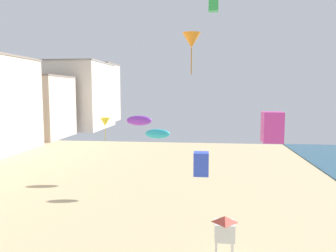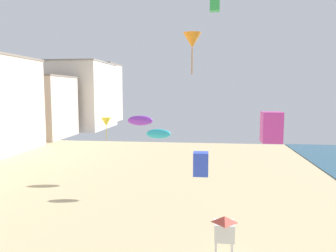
{
  "view_description": "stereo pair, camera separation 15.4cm",
  "coord_description": "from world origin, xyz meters",
  "px_view_note": "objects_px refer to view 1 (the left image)",
  "views": [
    {
      "loc": [
        9.21,
        -0.0,
        9.49
      ],
      "look_at": [
        6.98,
        19.95,
        7.35
      ],
      "focal_mm": 35.21,
      "sensor_mm": 36.0,
      "label": 1
    },
    {
      "loc": [
        9.37,
        0.01,
        9.49
      ],
      "look_at": [
        6.98,
        19.95,
        7.35
      ],
      "focal_mm": 35.21,
      "sensor_mm": 36.0,
      "label": 2
    }
  ],
  "objects_px": {
    "kite_blue_box": "(201,164)",
    "kite_orange_delta": "(192,40)",
    "lifeguard_stand": "(224,228)",
    "kite_purple_parafoil": "(139,121)",
    "kite_magenta_box": "(272,127)",
    "kite_yellow_delta": "(105,122)",
    "kite_green_box": "(213,3)",
    "kite_cyan_parafoil": "(158,134)"
  },
  "relations": [
    {
      "from": "lifeguard_stand",
      "to": "kite_yellow_delta",
      "type": "relative_size",
      "value": 1.08
    },
    {
      "from": "lifeguard_stand",
      "to": "kite_yellow_delta",
      "type": "bearing_deg",
      "value": 114.62
    },
    {
      "from": "kite_yellow_delta",
      "to": "kite_green_box",
      "type": "bearing_deg",
      "value": 32.8
    },
    {
      "from": "kite_green_box",
      "to": "kite_purple_parafoil",
      "type": "relative_size",
      "value": 0.6
    },
    {
      "from": "kite_cyan_parafoil",
      "to": "kite_yellow_delta",
      "type": "distance_m",
      "value": 5.51
    },
    {
      "from": "kite_green_box",
      "to": "kite_cyan_parafoil",
      "type": "bearing_deg",
      "value": -125.1
    },
    {
      "from": "kite_orange_delta",
      "to": "kite_cyan_parafoil",
      "type": "bearing_deg",
      "value": 128.32
    },
    {
      "from": "kite_purple_parafoil",
      "to": "kite_orange_delta",
      "type": "distance_m",
      "value": 13.07
    },
    {
      "from": "lifeguard_stand",
      "to": "kite_orange_delta",
      "type": "bearing_deg",
      "value": 90.46
    },
    {
      "from": "kite_green_box",
      "to": "kite_orange_delta",
      "type": "relative_size",
      "value": 0.52
    },
    {
      "from": "kite_blue_box",
      "to": "kite_orange_delta",
      "type": "bearing_deg",
      "value": 95.93
    },
    {
      "from": "lifeguard_stand",
      "to": "kite_purple_parafoil",
      "type": "distance_m",
      "value": 20.18
    },
    {
      "from": "lifeguard_stand",
      "to": "kite_magenta_box",
      "type": "height_order",
      "value": "kite_magenta_box"
    },
    {
      "from": "kite_blue_box",
      "to": "kite_cyan_parafoil",
      "type": "height_order",
      "value": "kite_blue_box"
    },
    {
      "from": "kite_purple_parafoil",
      "to": "kite_orange_delta",
      "type": "height_order",
      "value": "kite_orange_delta"
    },
    {
      "from": "lifeguard_stand",
      "to": "kite_cyan_parafoil",
      "type": "xyz_separation_m",
      "value": [
        -5.66,
        13.09,
        3.56
      ]
    },
    {
      "from": "lifeguard_stand",
      "to": "kite_cyan_parafoil",
      "type": "relative_size",
      "value": 1.07
    },
    {
      "from": "kite_orange_delta",
      "to": "lifeguard_stand",
      "type": "bearing_deg",
      "value": -75.43
    },
    {
      "from": "kite_green_box",
      "to": "lifeguard_stand",
      "type": "bearing_deg",
      "value": -89.01
    },
    {
      "from": "kite_cyan_parafoil",
      "to": "kite_purple_parafoil",
      "type": "distance_m",
      "value": 5.52
    },
    {
      "from": "kite_cyan_parafoil",
      "to": "kite_yellow_delta",
      "type": "xyz_separation_m",
      "value": [
        -5.37,
        0.67,
        1.03
      ]
    },
    {
      "from": "lifeguard_stand",
      "to": "kite_purple_parafoil",
      "type": "bearing_deg",
      "value": 101.19
    },
    {
      "from": "lifeguard_stand",
      "to": "kite_magenta_box",
      "type": "relative_size",
      "value": 1.86
    },
    {
      "from": "kite_magenta_box",
      "to": "kite_yellow_delta",
      "type": "bearing_deg",
      "value": 127.53
    },
    {
      "from": "kite_blue_box",
      "to": "kite_purple_parafoil",
      "type": "bearing_deg",
      "value": 111.29
    },
    {
      "from": "kite_green_box",
      "to": "kite_blue_box",
      "type": "distance_m",
      "value": 25.11
    },
    {
      "from": "lifeguard_stand",
      "to": "kite_blue_box",
      "type": "height_order",
      "value": "kite_blue_box"
    },
    {
      "from": "kite_yellow_delta",
      "to": "kite_magenta_box",
      "type": "distance_m",
      "value": 21.15
    },
    {
      "from": "kite_blue_box",
      "to": "kite_yellow_delta",
      "type": "relative_size",
      "value": 0.54
    },
    {
      "from": "lifeguard_stand",
      "to": "kite_magenta_box",
      "type": "bearing_deg",
      "value": -72.67
    },
    {
      "from": "kite_green_box",
      "to": "kite_blue_box",
      "type": "relative_size",
      "value": 1.34
    },
    {
      "from": "kite_cyan_parafoil",
      "to": "kite_green_box",
      "type": "bearing_deg",
      "value": 54.9
    },
    {
      "from": "lifeguard_stand",
      "to": "kite_yellow_delta",
      "type": "height_order",
      "value": "kite_yellow_delta"
    },
    {
      "from": "lifeguard_stand",
      "to": "kite_blue_box",
      "type": "relative_size",
      "value": 2.01
    },
    {
      "from": "lifeguard_stand",
      "to": "kite_yellow_delta",
      "type": "distance_m",
      "value": 18.22
    },
    {
      "from": "kite_blue_box",
      "to": "kite_orange_delta",
      "type": "distance_m",
      "value": 12.17
    },
    {
      "from": "kite_purple_parafoil",
      "to": "kite_magenta_box",
      "type": "distance_m",
      "value": 23.22
    },
    {
      "from": "kite_green_box",
      "to": "kite_magenta_box",
      "type": "height_order",
      "value": "kite_green_box"
    },
    {
      "from": "lifeguard_stand",
      "to": "kite_orange_delta",
      "type": "xyz_separation_m",
      "value": [
        -2.29,
        8.82,
        11.65
      ]
    },
    {
      "from": "kite_magenta_box",
      "to": "kite_purple_parafoil",
      "type": "bearing_deg",
      "value": 116.22
    },
    {
      "from": "kite_green_box",
      "to": "kite_orange_delta",
      "type": "distance_m",
      "value": 13.31
    },
    {
      "from": "kite_yellow_delta",
      "to": "kite_orange_delta",
      "type": "height_order",
      "value": "kite_orange_delta"
    }
  ]
}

